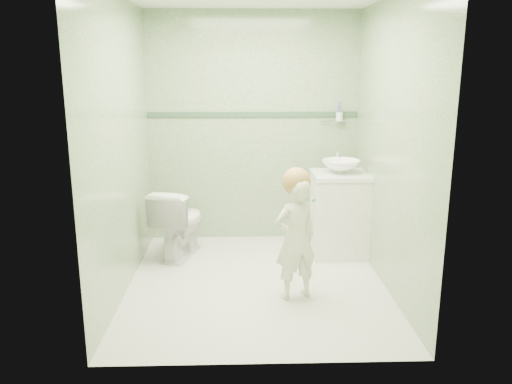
{
  "coord_description": "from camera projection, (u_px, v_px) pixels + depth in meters",
  "views": [
    {
      "loc": [
        -0.13,
        -4.13,
        1.83
      ],
      "look_at": [
        0.0,
        0.15,
        0.78
      ],
      "focal_mm": 35.83,
      "sensor_mm": 36.0,
      "label": 1
    }
  ],
  "objects": [
    {
      "name": "trim_stripe",
      "position": [
        253.0,
        114.0,
        5.33
      ],
      "size": [
        2.2,
        0.02,
        0.05
      ],
      "primitive_type": "cube",
      "color": "#33513A",
      "rests_on": "room_shell"
    },
    {
      "name": "toilet",
      "position": [
        179.0,
        222.0,
        5.02
      ],
      "size": [
        0.57,
        0.76,
        0.69
      ],
      "primitive_type": "imported",
      "rotation": [
        0.0,
        0.0,
        2.85
      ],
      "color": "white",
      "rests_on": "ground"
    },
    {
      "name": "basin",
      "position": [
        341.0,
        166.0,
        4.94
      ],
      "size": [
        0.37,
        0.37,
        0.13
      ],
      "primitive_type": "imported",
      "color": "white",
      "rests_on": "counter"
    },
    {
      "name": "hair_cap",
      "position": [
        296.0,
        181.0,
        3.97
      ],
      "size": [
        0.22,
        0.22,
        0.22
      ],
      "primitive_type": "sphere",
      "color": "#AF7D3F",
      "rests_on": "toddler"
    },
    {
      "name": "faucet",
      "position": [
        338.0,
        155.0,
        5.1
      ],
      "size": [
        0.03,
        0.13,
        0.18
      ],
      "color": "silver",
      "rests_on": "counter"
    },
    {
      "name": "teal_toothbrush",
      "position": [
        313.0,
        200.0,
        3.9
      ],
      "size": [
        0.1,
        0.14,
        0.08
      ],
      "color": "#0D9C87",
      "rests_on": "toddler"
    },
    {
      "name": "counter",
      "position": [
        340.0,
        175.0,
        4.96
      ],
      "size": [
        0.54,
        0.52,
        0.04
      ],
      "primitive_type": "cube",
      "color": "white",
      "rests_on": "vanity"
    },
    {
      "name": "cup_holder",
      "position": [
        339.0,
        116.0,
        5.31
      ],
      "size": [
        0.26,
        0.07,
        0.21
      ],
      "color": "silver",
      "rests_on": "room_shell"
    },
    {
      "name": "room_shell",
      "position": [
        257.0,
        146.0,
        4.16
      ],
      "size": [
        2.5,
        2.54,
        2.4
      ],
      "color": "gray",
      "rests_on": "ground"
    },
    {
      "name": "toddler",
      "position": [
        296.0,
        239.0,
        4.06
      ],
      "size": [
        0.43,
        0.36,
        1.0
      ],
      "primitive_type": "imported",
      "rotation": [
        0.0,
        0.0,
        3.53
      ],
      "color": "white",
      "rests_on": "ground"
    },
    {
      "name": "ground",
      "position": [
        257.0,
        283.0,
        4.45
      ],
      "size": [
        2.5,
        2.5,
        0.0
      ],
      "primitive_type": "plane",
      "color": "silver",
      "rests_on": "ground"
    },
    {
      "name": "vanity",
      "position": [
        339.0,
        215.0,
        5.06
      ],
      "size": [
        0.52,
        0.5,
        0.8
      ],
      "primitive_type": "cube",
      "color": "silver",
      "rests_on": "ground"
    }
  ]
}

